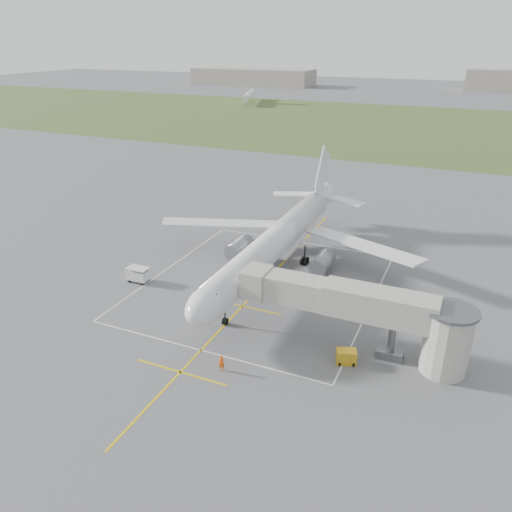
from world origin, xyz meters
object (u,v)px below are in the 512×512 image
at_px(gpu_unit, 346,357).
at_px(airliner, 276,241).
at_px(baggage_cart, 138,274).
at_px(jet_bridge, 371,312).
at_px(ramp_worker_wing, 239,249).
at_px(ramp_worker_nose, 222,363).

bearing_deg(gpu_unit, airliner, 109.89).
bearing_deg(baggage_cart, jet_bridge, -7.93).
xyz_separation_m(jet_bridge, baggage_cart, (-31.04, 3.94, -3.73)).
distance_m(gpu_unit, ramp_worker_wing, 29.06).
distance_m(airliner, ramp_worker_wing, 8.42).
relative_size(baggage_cart, ramp_worker_nose, 1.74).
xyz_separation_m(baggage_cart, ramp_worker_nose, (18.84, -12.55, -0.19)).
bearing_deg(airliner, ramp_worker_nose, -81.25).
height_order(airliner, ramp_worker_wing, airliner).
xyz_separation_m(gpu_unit, baggage_cart, (-29.53, 6.50, 0.30)).
height_order(airliner, baggage_cart, airliner).
bearing_deg(airliner, jet_bridge, -42.19).
distance_m(ramp_worker_nose, ramp_worker_wing, 27.97).
bearing_deg(gpu_unit, ramp_worker_wing, 116.61).
bearing_deg(airliner, ramp_worker_wing, 156.59).
height_order(jet_bridge, ramp_worker_wing, jet_bridge).
bearing_deg(ramp_worker_nose, jet_bridge, 9.29).
xyz_separation_m(jet_bridge, gpu_unit, (-1.51, -2.55, -4.03)).
bearing_deg(ramp_worker_nose, airliner, 72.83).
bearing_deg(airliner, gpu_unit, -49.79).
height_order(airliner, ramp_worker_nose, airliner).
height_order(jet_bridge, baggage_cart, jet_bridge).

